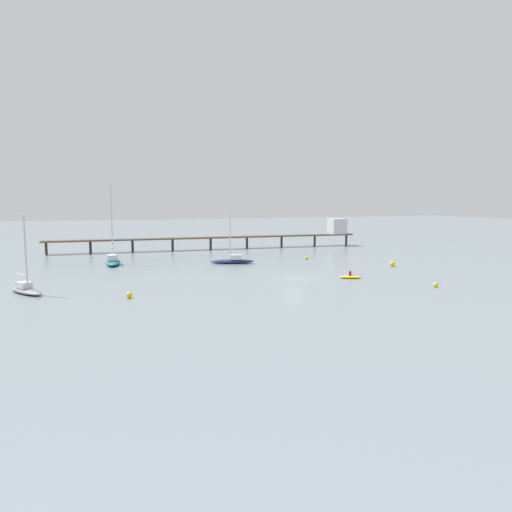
{
  "coord_description": "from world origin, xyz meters",
  "views": [
    {
      "loc": [
        -27.65,
        -56.97,
        10.48
      ],
      "look_at": [
        0.0,
        14.31,
        1.5
      ],
      "focal_mm": 33.71,
      "sensor_mm": 36.0,
      "label": 1
    }
  ],
  "objects": [
    {
      "name": "mooring_buoy_outer",
      "position": [
        19.64,
        5.29,
        0.42
      ],
      "size": [
        0.84,
        0.84,
        0.84
      ],
      "primitive_type": "sphere",
      "color": "yellow",
      "rests_on": "ground_plane"
    },
    {
      "name": "sailboat_teal",
      "position": [
        -21.36,
        23.73,
        0.76
      ],
      "size": [
        3.1,
        8.75,
        12.8
      ],
      "color": "#1E727A",
      "rests_on": "ground_plane"
    },
    {
      "name": "sailboat_gray",
      "position": [
        -32.56,
        1.89,
        0.6
      ],
      "size": [
        4.51,
        6.18,
        8.83
      ],
      "color": "gray",
      "rests_on": "ground_plane"
    },
    {
      "name": "mooring_buoy_far",
      "position": [
        11.11,
        18.28,
        0.27
      ],
      "size": [
        0.53,
        0.53,
        0.53
      ],
      "primitive_type": "sphere",
      "color": "yellow",
      "rests_on": "ground_plane"
    },
    {
      "name": "pier",
      "position": [
        12.65,
        40.15,
        3.25
      ],
      "size": [
        66.31,
        6.69,
        6.17
      ],
      "color": "brown",
      "rests_on": "ground_plane"
    },
    {
      "name": "dinghy_yellow",
      "position": [
        7.16,
        -2.18,
        0.21
      ],
      "size": [
        3.11,
        2.52,
        1.14
      ],
      "color": "yellow",
      "rests_on": "ground_plane"
    },
    {
      "name": "ground_plane",
      "position": [
        0.0,
        0.0,
        0.0
      ],
      "size": [
        400.0,
        400.0,
        0.0
      ],
      "primitive_type": "plane",
      "color": "gray"
    },
    {
      "name": "mooring_buoy_near",
      "position": [
        13.18,
        -11.62,
        0.29
      ],
      "size": [
        0.59,
        0.59,
        0.59
      ],
      "primitive_type": "sphere",
      "color": "yellow",
      "rests_on": "ground_plane"
    },
    {
      "name": "sailboat_navy",
      "position": [
        -2.75,
        17.79,
        0.6
      ],
      "size": [
        7.51,
        3.94,
        9.09
      ],
      "color": "navy",
      "rests_on": "ground_plane"
    },
    {
      "name": "mooring_buoy_mid",
      "position": [
        -22.04,
        -4.89,
        0.34
      ],
      "size": [
        0.67,
        0.67,
        0.67
      ],
      "primitive_type": "sphere",
      "color": "yellow",
      "rests_on": "ground_plane"
    }
  ]
}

